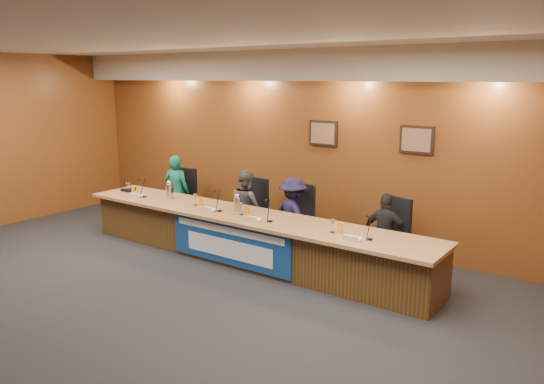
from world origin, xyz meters
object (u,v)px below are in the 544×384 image
at_px(office_chair_a, 181,201).
at_px(carafe_mid, 237,204).
at_px(panelist_c, 293,216).
at_px(panelist_d, 386,234).
at_px(office_chair_c, 296,222).
at_px(carafe_left, 169,191).
at_px(office_chair_d, 388,240).
at_px(banner, 229,244).
at_px(speakerphone, 129,190).
at_px(dais_body, 246,239).
at_px(office_chair_b, 250,214).
at_px(panelist_b, 246,207).
at_px(panelist_a, 177,191).

height_order(office_chair_a, carafe_mid, carafe_mid).
bearing_deg(panelist_c, panelist_d, -160.74).
xyz_separation_m(office_chair_c, carafe_left, (-2.05, -0.79, 0.39)).
bearing_deg(office_chair_a, panelist_c, -10.12).
bearing_deg(office_chair_d, carafe_left, -152.37).
height_order(banner, panelist_c, panelist_c).
height_order(office_chair_c, speakerphone, speakerphone).
bearing_deg(speakerphone, banner, -8.61).
distance_m(dais_body, office_chair_b, 1.01).
distance_m(panelist_d, carafe_left, 3.70).
bearing_deg(panelist_d, office_chair_d, -92.77).
bearing_deg(banner, panelist_b, 116.78).
bearing_deg(office_chair_b, panelist_a, -169.25).
relative_size(panelist_c, office_chair_a, 2.56).
bearing_deg(dais_body, panelist_c, 62.80).
bearing_deg(office_chair_b, panelist_b, -82.70).
height_order(office_chair_c, carafe_mid, carafe_mid).
bearing_deg(carafe_left, panelist_d, 10.84).
relative_size(panelist_c, office_chair_b, 2.56).
bearing_deg(office_chair_c, panelist_d, -8.07).
xyz_separation_m(panelist_a, carafe_left, (0.55, -0.69, 0.19)).
height_order(panelist_d, office_chair_a, panelist_d).
relative_size(panelist_a, office_chair_d, 2.83).
bearing_deg(office_chair_b, carafe_mid, -56.94).
relative_size(office_chair_b, speakerphone, 1.50).
relative_size(panelist_c, carafe_mid, 5.67).
bearing_deg(office_chair_b, office_chair_c, 7.30).
distance_m(dais_body, panelist_c, 0.85).
distance_m(panelist_c, speakerphone, 3.15).
relative_size(carafe_mid, speakerphone, 0.68).
relative_size(panelist_c, speakerphone, 3.84).
height_order(panelist_d, speakerphone, panelist_d).
height_order(dais_body, panelist_c, panelist_c).
xyz_separation_m(dais_body, office_chair_b, (-0.57, 0.82, 0.13)).
bearing_deg(panelist_a, office_chair_d, 165.04).
distance_m(panelist_a, carafe_left, 0.91).
bearing_deg(panelist_b, carafe_mid, 142.43).
relative_size(panelist_d, office_chair_b, 2.46).
bearing_deg(panelist_a, office_chair_c, 165.87).
relative_size(carafe_left, carafe_mid, 1.13).
bearing_deg(banner, office_chair_c, 73.32).
bearing_deg(panelist_d, carafe_mid, 15.45).
distance_m(panelist_d, carafe_mid, 2.26).
distance_m(banner, panelist_d, 2.26).
bearing_deg(dais_body, panelist_d, 20.35).
height_order(panelist_a, office_chair_d, panelist_a).
relative_size(banner, panelist_d, 1.87).
relative_size(banner, office_chair_d, 4.58).
bearing_deg(panelist_d, panelist_b, -2.77).
height_order(dais_body, office_chair_c, dais_body).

